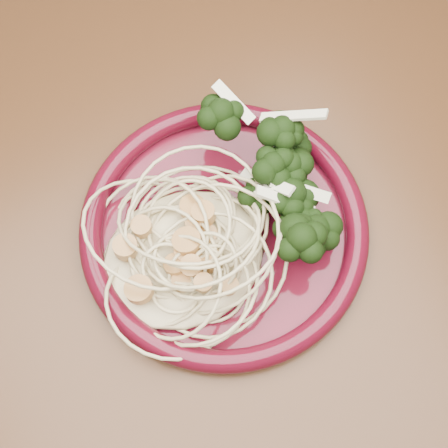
% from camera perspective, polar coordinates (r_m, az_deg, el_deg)
% --- Properties ---
extents(dining_table, '(1.20, 0.80, 0.75)m').
position_cam_1_polar(dining_table, '(0.69, -6.37, -5.09)').
color(dining_table, '#472814').
rests_on(dining_table, ground).
extents(dinner_plate, '(0.32, 0.32, 0.02)m').
position_cam_1_polar(dinner_plate, '(0.59, 0.00, -0.37)').
color(dinner_plate, '#4B0B19').
rests_on(dinner_plate, dining_table).
extents(spaghetti_pile, '(0.18, 0.16, 0.03)m').
position_cam_1_polar(spaghetti_pile, '(0.57, -3.79, -2.70)').
color(spaghetti_pile, '#C6B98A').
rests_on(spaghetti_pile, dinner_plate).
extents(scallop_cluster, '(0.14, 0.14, 0.04)m').
position_cam_1_polar(scallop_cluster, '(0.53, -4.03, -1.32)').
color(scallop_cluster, '#C08B47').
rests_on(scallop_cluster, spaghetti_pile).
extents(broccoli_pile, '(0.13, 0.18, 0.06)m').
position_cam_1_polar(broccoli_pile, '(0.59, 4.50, 3.88)').
color(broccoli_pile, black).
rests_on(broccoli_pile, dinner_plate).
extents(onion_garnish, '(0.09, 0.12, 0.06)m').
position_cam_1_polar(onion_garnish, '(0.56, 4.75, 5.45)').
color(onion_garnish, beige).
rests_on(onion_garnish, broccoli_pile).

